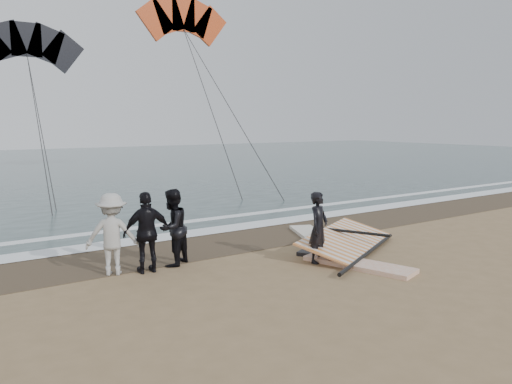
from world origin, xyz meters
TOP-DOWN VIEW (x-y plane):
  - ground at (0.00, 0.00)m, footprint 120.00×120.00m
  - sea at (0.00, 33.00)m, footprint 120.00×54.00m
  - wet_sand at (0.00, 4.50)m, footprint 120.00×2.80m
  - foam_near at (0.00, 5.90)m, footprint 120.00×0.90m
  - foam_far at (0.00, 7.60)m, footprint 120.00×0.45m
  - man_main at (-0.48, 1.41)m, footprint 0.74×0.64m
  - board_white at (0.07, 0.59)m, footprint 1.50×2.75m
  - board_cream at (1.12, 3.48)m, footprint 1.64×2.68m
  - trio_cluster at (-4.29, 3.13)m, footprint 2.64×1.20m
  - sail_rig at (0.86, 2.00)m, footprint 4.00×3.30m
  - kite_red at (5.47, 20.75)m, footprint 6.46×5.90m
  - kite_dark at (-2.58, 25.44)m, footprint 7.49×7.25m

SIDE VIEW (x-z plane):
  - ground at x=0.00m, z-range 0.00..0.00m
  - wet_sand at x=0.00m, z-range 0.00..0.01m
  - sea at x=0.00m, z-range 0.00..0.02m
  - foam_near at x=0.00m, z-range 0.02..0.03m
  - foam_far at x=0.00m, z-range 0.02..0.03m
  - board_white at x=0.07m, z-range 0.00..0.11m
  - board_cream at x=1.12m, z-range 0.00..0.11m
  - sail_rig at x=0.86m, z-range -0.05..0.44m
  - man_main at x=-0.48m, z-range 0.00..1.73m
  - trio_cluster at x=-4.29m, z-range -0.01..1.84m
  - kite_dark at x=-2.58m, z-range -0.41..15.78m
  - kite_red at x=5.47m, z-range 1.95..16.61m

